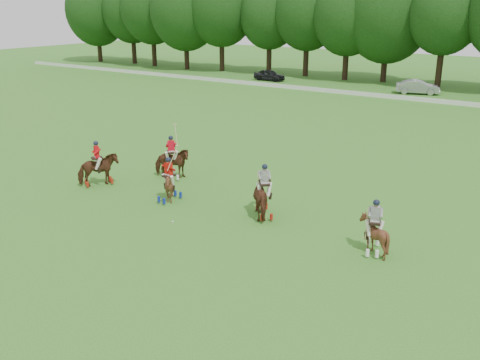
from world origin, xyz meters
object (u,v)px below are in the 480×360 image
Objects in this scene: polo_red_c at (169,186)px; car_left at (269,75)px; polo_red_a at (98,169)px; polo_ball at (173,222)px; polo_stripe_b at (374,234)px; polo_stripe_a at (264,197)px; polo_red_b at (172,163)px; car_mid at (418,87)px.

car_left is at bearing 114.60° from polo_red_c.
polo_red_a is 6.88m from polo_ball.
polo_stripe_b is at bearing 14.08° from polo_ball.
car_left is 46.06m from polo_ball.
polo_red_a is at bearing -172.52° from polo_stripe_a.
polo_stripe_b is (12.68, -2.72, -0.10)m from polo_red_b.
polo_red_b is 1.06× the size of polo_red_c.
polo_red_c is 1.12× the size of polo_stripe_a.
car_left is 41.99m from polo_red_a.
polo_stripe_a reaches higher than car_mid.
polo_red_c is (2.32, -2.86, -0.08)m from polo_red_b.
polo_ball is at bearing -49.00° from polo_red_b.
polo_ball is (1.89, -1.99, -0.76)m from polo_red_c.
polo_red_c is 31.03× the size of polo_ball.
car_left is 1.62× the size of polo_stripe_a.
polo_stripe_b is at bearing -8.49° from polo_stripe_a.
polo_stripe_a is (22.95, -38.55, 0.24)m from car_left.
polo_red_b reaches higher than car_left.
polo_red_a is 0.98× the size of polo_stripe_a.
car_mid is (18.49, 0.00, 0.06)m from car_left.
polo_red_a reaches higher than car_mid.
polo_red_a is (-5.13, -39.81, 0.16)m from car_mid.
polo_red_a is at bearing -176.32° from polo_red_c.
polo_red_b reaches higher than polo_ball.
car_left is 1.44× the size of polo_red_c.
polo_red_b is (2.41, 3.16, -0.02)m from polo_red_a.
polo_red_a is 0.88× the size of polo_red_c.
car_mid is 38.81m from polo_stripe_a.
car_mid is 1.84× the size of polo_red_a.
polo_red_c is at bearing 3.68° from polo_red_a.
polo_ball is (4.21, -4.84, -0.84)m from polo_red_b.
polo_red_c is (-0.40, -39.51, 0.06)m from car_mid.
polo_stripe_b is 8.76m from polo_ball.
polo_ball is (19.98, -41.49, -0.64)m from car_left.
car_mid reaches higher than polo_ball.
polo_red_b is 6.47m from polo_ball.
polo_red_b is 12.97m from polo_stripe_b.
car_mid is at bearing 104.19° from polo_stripe_b.
car_left is 1.82× the size of polo_stripe_b.
car_left is at bearing 108.55° from polo_red_a.
polo_stripe_a reaches higher than polo_ball.
car_mid is 1.52× the size of polo_red_b.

